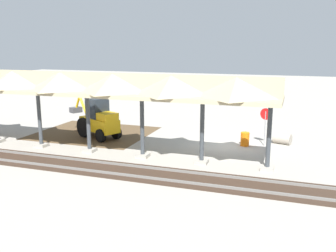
{
  "coord_description": "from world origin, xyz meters",
  "views": [
    {
      "loc": [
        -4.14,
        23.65,
        6.5
      ],
      "look_at": [
        3.16,
        2.47,
        1.6
      ],
      "focal_mm": 40.0,
      "sensor_mm": 36.0,
      "label": 1
    }
  ],
  "objects_px": {
    "backhoe": "(98,120)",
    "concrete_pipe": "(282,139)",
    "traffic_barrel": "(245,139)",
    "stop_sign": "(265,119)"
  },
  "relations": [
    {
      "from": "stop_sign",
      "to": "traffic_barrel",
      "type": "bearing_deg",
      "value": 21.77
    },
    {
      "from": "concrete_pipe",
      "to": "traffic_barrel",
      "type": "xyz_separation_m",
      "value": [
        2.29,
        1.33,
        0.09
      ]
    },
    {
      "from": "stop_sign",
      "to": "concrete_pipe",
      "type": "relative_size",
      "value": 1.95
    },
    {
      "from": "backhoe",
      "to": "concrete_pipe",
      "type": "relative_size",
      "value": 3.92
    },
    {
      "from": "stop_sign",
      "to": "concrete_pipe",
      "type": "bearing_deg",
      "value": -141.96
    },
    {
      "from": "backhoe",
      "to": "concrete_pipe",
      "type": "height_order",
      "value": "backhoe"
    },
    {
      "from": "backhoe",
      "to": "traffic_barrel",
      "type": "relative_size",
      "value": 5.55
    },
    {
      "from": "stop_sign",
      "to": "traffic_barrel",
      "type": "xyz_separation_m",
      "value": [
        1.19,
        0.48,
        -1.35
      ]
    },
    {
      "from": "stop_sign",
      "to": "backhoe",
      "type": "relative_size",
      "value": 0.5
    },
    {
      "from": "backhoe",
      "to": "traffic_barrel",
      "type": "height_order",
      "value": "backhoe"
    }
  ]
}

